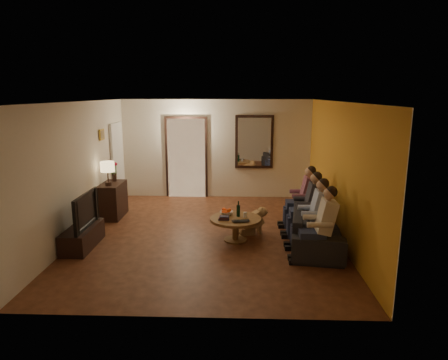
{
  "coord_description": "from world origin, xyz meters",
  "views": [
    {
      "loc": [
        0.58,
        -7.51,
        2.76
      ],
      "look_at": [
        0.3,
        0.3,
        1.05
      ],
      "focal_mm": 32.0,
      "sensor_mm": 36.0,
      "label": 1
    }
  ],
  "objects_px": {
    "table_lamp": "(108,173)",
    "person_b": "(315,217)",
    "sofa": "(317,226)",
    "tv": "(80,210)",
    "dog": "(252,221)",
    "tv_stand": "(82,237)",
    "person_d": "(304,199)",
    "person_c": "(309,207)",
    "laptop": "(241,222)",
    "dresser": "(113,200)",
    "wine_bottle": "(238,209)",
    "bowl": "(226,213)",
    "person_a": "(322,228)",
    "coffee_table": "(236,229)"
  },
  "relations": [
    {
      "from": "tv",
      "to": "person_d",
      "type": "bearing_deg",
      "value": -73.32
    },
    {
      "from": "dresser",
      "to": "person_a",
      "type": "relative_size",
      "value": 0.73
    },
    {
      "from": "dresser",
      "to": "person_b",
      "type": "distance_m",
      "value": 4.57
    },
    {
      "from": "tv_stand",
      "to": "person_d",
      "type": "bearing_deg",
      "value": 16.68
    },
    {
      "from": "tv",
      "to": "person_b",
      "type": "distance_m",
      "value": 4.21
    },
    {
      "from": "tv",
      "to": "wine_bottle",
      "type": "xyz_separation_m",
      "value": [
        2.84,
        0.52,
        -0.09
      ]
    },
    {
      "from": "person_d",
      "to": "tv_stand",
      "type": "bearing_deg",
      "value": -163.32
    },
    {
      "from": "tv_stand",
      "to": "dog",
      "type": "distance_m",
      "value": 3.21
    },
    {
      "from": "tv",
      "to": "dog",
      "type": "relative_size",
      "value": 1.95
    },
    {
      "from": "coffee_table",
      "to": "laptop",
      "type": "relative_size",
      "value": 2.93
    },
    {
      "from": "tv_stand",
      "to": "dog",
      "type": "height_order",
      "value": "dog"
    },
    {
      "from": "person_b",
      "to": "person_c",
      "type": "height_order",
      "value": "same"
    },
    {
      "from": "tv",
      "to": "person_d",
      "type": "distance_m",
      "value": 4.39
    },
    {
      "from": "sofa",
      "to": "dog",
      "type": "height_order",
      "value": "sofa"
    },
    {
      "from": "tv_stand",
      "to": "sofa",
      "type": "relative_size",
      "value": 0.5
    },
    {
      "from": "tv",
      "to": "coffee_table",
      "type": "bearing_deg",
      "value": -81.45
    },
    {
      "from": "bowl",
      "to": "laptop",
      "type": "bearing_deg",
      "value": -60.75
    },
    {
      "from": "table_lamp",
      "to": "person_c",
      "type": "distance_m",
      "value": 4.34
    },
    {
      "from": "person_b",
      "to": "tv_stand",
      "type": "bearing_deg",
      "value": -179.17
    },
    {
      "from": "person_b",
      "to": "bowl",
      "type": "xyz_separation_m",
      "value": [
        -1.6,
        0.58,
        -0.12
      ]
    },
    {
      "from": "person_a",
      "to": "person_c",
      "type": "xyz_separation_m",
      "value": [
        0.0,
        1.2,
        0.0
      ]
    },
    {
      "from": "table_lamp",
      "to": "wine_bottle",
      "type": "relative_size",
      "value": 1.74
    },
    {
      "from": "bowl",
      "to": "dresser",
      "type": "bearing_deg",
      "value": 155.48
    },
    {
      "from": "coffee_table",
      "to": "person_a",
      "type": "bearing_deg",
      "value": -34.07
    },
    {
      "from": "sofa",
      "to": "laptop",
      "type": "xyz_separation_m",
      "value": [
        -1.42,
        -0.22,
        0.13
      ]
    },
    {
      "from": "laptop",
      "to": "dresser",
      "type": "bearing_deg",
      "value": 141.27
    },
    {
      "from": "person_a",
      "to": "person_c",
      "type": "bearing_deg",
      "value": 90.0
    },
    {
      "from": "table_lamp",
      "to": "person_b",
      "type": "xyz_separation_m",
      "value": [
        4.21,
        -1.55,
        -0.45
      ]
    },
    {
      "from": "dresser",
      "to": "person_b",
      "type": "relative_size",
      "value": 0.73
    },
    {
      "from": "dresser",
      "to": "wine_bottle",
      "type": "xyz_separation_m",
      "value": [
        2.84,
        -1.31,
        0.22
      ]
    },
    {
      "from": "person_b",
      "to": "person_d",
      "type": "bearing_deg",
      "value": 90.0
    },
    {
      "from": "table_lamp",
      "to": "sofa",
      "type": "xyz_separation_m",
      "value": [
        4.31,
        -1.25,
        -0.72
      ]
    },
    {
      "from": "tv",
      "to": "tv_stand",
      "type": "bearing_deg",
      "value": 0.0
    },
    {
      "from": "person_d",
      "to": "wine_bottle",
      "type": "bearing_deg",
      "value": -151.54
    },
    {
      "from": "sofa",
      "to": "wine_bottle",
      "type": "xyz_separation_m",
      "value": [
        -1.47,
        0.16,
        0.28
      ]
    },
    {
      "from": "tv",
      "to": "dog",
      "type": "distance_m",
      "value": 3.24
    },
    {
      "from": "table_lamp",
      "to": "coffee_table",
      "type": "height_order",
      "value": "table_lamp"
    },
    {
      "from": "bowl",
      "to": "laptop",
      "type": "relative_size",
      "value": 0.79
    },
    {
      "from": "tv_stand",
      "to": "laptop",
      "type": "bearing_deg",
      "value": 2.76
    },
    {
      "from": "bowl",
      "to": "wine_bottle",
      "type": "bearing_deg",
      "value": -27.55
    },
    {
      "from": "dog",
      "to": "bowl",
      "type": "xyz_separation_m",
      "value": [
        -0.5,
        -0.15,
        0.2
      ]
    },
    {
      "from": "person_a",
      "to": "wine_bottle",
      "type": "relative_size",
      "value": 3.87
    },
    {
      "from": "person_b",
      "to": "tv",
      "type": "bearing_deg",
      "value": -179.17
    },
    {
      "from": "tv",
      "to": "laptop",
      "type": "xyz_separation_m",
      "value": [
        2.89,
        0.14,
        -0.23
      ]
    },
    {
      "from": "table_lamp",
      "to": "person_b",
      "type": "bearing_deg",
      "value": -20.21
    },
    {
      "from": "person_b",
      "to": "wine_bottle",
      "type": "relative_size",
      "value": 3.87
    },
    {
      "from": "person_c",
      "to": "laptop",
      "type": "xyz_separation_m",
      "value": [
        -1.32,
        -0.52,
        -0.14
      ]
    },
    {
      "from": "sofa",
      "to": "bowl",
      "type": "bearing_deg",
      "value": 89.49
    },
    {
      "from": "person_d",
      "to": "bowl",
      "type": "relative_size",
      "value": 4.63
    },
    {
      "from": "person_a",
      "to": "laptop",
      "type": "bearing_deg",
      "value": 152.75
    }
  ]
}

